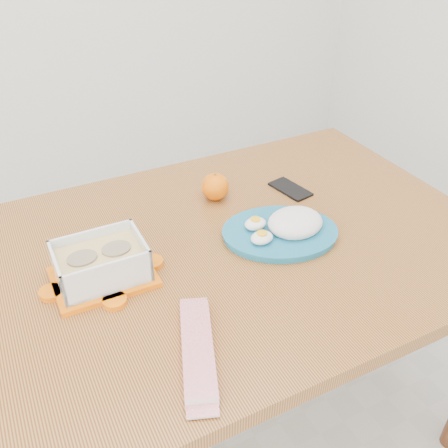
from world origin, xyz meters
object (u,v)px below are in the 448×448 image
dining_table (224,270)px  food_container (101,263)px  rice_plate (285,227)px  orange_fruit (215,187)px  smartphone (290,189)px

dining_table → food_container: 0.33m
food_container → rice_plate: bearing=-4.9°
dining_table → food_container: bearing=179.4°
dining_table → orange_fruit: bearing=69.7°
orange_fruit → food_container: bearing=-153.7°
orange_fruit → smartphone: (0.22, -0.06, -0.04)m
rice_plate → food_container: bearing=-165.1°
dining_table → orange_fruit: orange_fruit is taller
orange_fruit → rice_plate: size_ratio=0.21×
orange_fruit → dining_table: bearing=-111.7°
dining_table → smartphone: smartphone is taller
dining_table → orange_fruit: size_ratio=17.80×
food_container → rice_plate: food_container is taller
food_container → dining_table: bearing=-0.4°
rice_plate → dining_table: bearing=-173.8°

